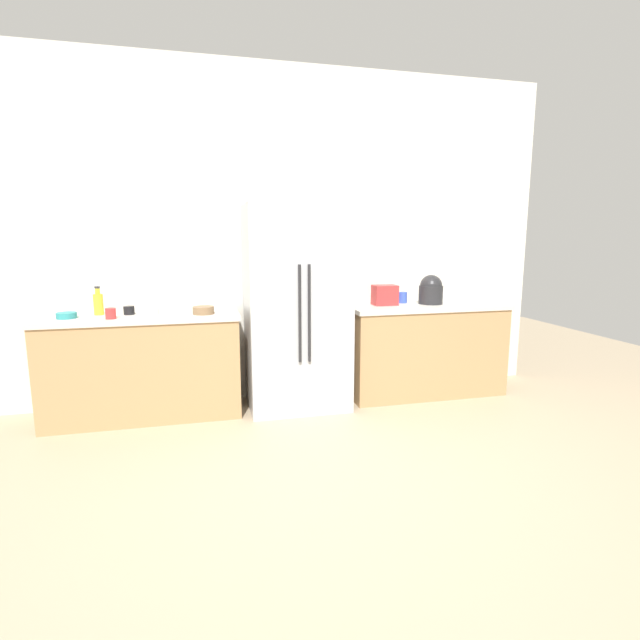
{
  "coord_description": "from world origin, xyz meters",
  "views": [
    {
      "loc": [
        -0.76,
        -2.7,
        1.53
      ],
      "look_at": [
        0.02,
        0.46,
        0.96
      ],
      "focal_mm": 27.08,
      "sensor_mm": 36.0,
      "label": 1
    }
  ],
  "objects_px": {
    "refrigerator": "(296,308)",
    "toaster": "(385,295)",
    "bowl_c": "(67,315)",
    "bowl_b": "(203,310)",
    "rice_cooker": "(431,290)",
    "cup_c": "(402,297)",
    "bowl_a": "(148,311)",
    "bottle_a": "(98,303)",
    "cup_b": "(129,310)",
    "cup_a": "(111,313)"
  },
  "relations": [
    {
      "from": "rice_cooker",
      "to": "cup_c",
      "type": "xyz_separation_m",
      "value": [
        -0.24,
        0.13,
        -0.08
      ]
    },
    {
      "from": "refrigerator",
      "to": "cup_a",
      "type": "height_order",
      "value": "refrigerator"
    },
    {
      "from": "refrigerator",
      "to": "toaster",
      "type": "relative_size",
      "value": 8.14
    },
    {
      "from": "toaster",
      "to": "bowl_a",
      "type": "height_order",
      "value": "toaster"
    },
    {
      "from": "refrigerator",
      "to": "cup_b",
      "type": "relative_size",
      "value": 20.19
    },
    {
      "from": "rice_cooker",
      "to": "cup_c",
      "type": "relative_size",
      "value": 2.64
    },
    {
      "from": "refrigerator",
      "to": "toaster",
      "type": "xyz_separation_m",
      "value": [
        0.88,
        0.1,
        0.08
      ]
    },
    {
      "from": "rice_cooker",
      "to": "bottle_a",
      "type": "xyz_separation_m",
      "value": [
        -2.99,
        0.06,
        -0.03
      ]
    },
    {
      "from": "cup_a",
      "to": "bowl_c",
      "type": "bearing_deg",
      "value": 161.9
    },
    {
      "from": "rice_cooker",
      "to": "bowl_b",
      "type": "bearing_deg",
      "value": -177.23
    },
    {
      "from": "refrigerator",
      "to": "bowl_b",
      "type": "relative_size",
      "value": 10.06
    },
    {
      "from": "cup_a",
      "to": "bowl_b",
      "type": "distance_m",
      "value": 0.72
    },
    {
      "from": "toaster",
      "to": "bowl_c",
      "type": "height_order",
      "value": "toaster"
    },
    {
      "from": "refrigerator",
      "to": "bowl_c",
      "type": "distance_m",
      "value": 1.87
    },
    {
      "from": "bottle_a",
      "to": "cup_c",
      "type": "distance_m",
      "value": 2.75
    },
    {
      "from": "refrigerator",
      "to": "cup_c",
      "type": "height_order",
      "value": "refrigerator"
    },
    {
      "from": "rice_cooker",
      "to": "bowl_c",
      "type": "xyz_separation_m",
      "value": [
        -3.21,
        -0.07,
        -0.11
      ]
    },
    {
      "from": "refrigerator",
      "to": "cup_a",
      "type": "xyz_separation_m",
      "value": [
        -1.52,
        -0.11,
        0.03
      ]
    },
    {
      "from": "rice_cooker",
      "to": "bowl_b",
      "type": "distance_m",
      "value": 2.15
    },
    {
      "from": "bottle_a",
      "to": "rice_cooker",
      "type": "bearing_deg",
      "value": -1.2
    },
    {
      "from": "cup_c",
      "to": "bowl_c",
      "type": "height_order",
      "value": "cup_c"
    },
    {
      "from": "bowl_a",
      "to": "bowl_b",
      "type": "relative_size",
      "value": 1.01
    },
    {
      "from": "refrigerator",
      "to": "cup_c",
      "type": "relative_size",
      "value": 16.9
    },
    {
      "from": "refrigerator",
      "to": "bowl_c",
      "type": "bearing_deg",
      "value": 179.89
    },
    {
      "from": "bowl_a",
      "to": "bowl_b",
      "type": "height_order",
      "value": "same"
    },
    {
      "from": "bottle_a",
      "to": "cup_a",
      "type": "distance_m",
      "value": 0.28
    },
    {
      "from": "refrigerator",
      "to": "bottle_a",
      "type": "bearing_deg",
      "value": 175.45
    },
    {
      "from": "bottle_a",
      "to": "bowl_a",
      "type": "xyz_separation_m",
      "value": [
        0.4,
        -0.1,
        -0.07
      ]
    },
    {
      "from": "cup_b",
      "to": "cup_c",
      "type": "xyz_separation_m",
      "value": [
        2.51,
        0.11,
        0.02
      ]
    },
    {
      "from": "cup_c",
      "to": "bowl_c",
      "type": "relative_size",
      "value": 0.69
    },
    {
      "from": "bottle_a",
      "to": "bowl_b",
      "type": "xyz_separation_m",
      "value": [
        0.85,
        -0.17,
        -0.07
      ]
    },
    {
      "from": "cup_b",
      "to": "bowl_a",
      "type": "xyz_separation_m",
      "value": [
        0.15,
        -0.05,
        -0.0
      ]
    },
    {
      "from": "refrigerator",
      "to": "toaster",
      "type": "bearing_deg",
      "value": 6.78
    },
    {
      "from": "toaster",
      "to": "bowl_a",
      "type": "bearing_deg",
      "value": -178.06
    },
    {
      "from": "cup_b",
      "to": "cup_a",
      "type": "bearing_deg",
      "value": -119.43
    },
    {
      "from": "cup_a",
      "to": "cup_b",
      "type": "distance_m",
      "value": 0.23
    },
    {
      "from": "toaster",
      "to": "cup_b",
      "type": "xyz_separation_m",
      "value": [
        -2.29,
        -0.02,
        -0.06
      ]
    },
    {
      "from": "cup_c",
      "to": "bowl_a",
      "type": "xyz_separation_m",
      "value": [
        -2.36,
        -0.17,
        -0.02
      ]
    },
    {
      "from": "rice_cooker",
      "to": "bottle_a",
      "type": "bearing_deg",
      "value": 178.8
    },
    {
      "from": "toaster",
      "to": "bowl_c",
      "type": "bearing_deg",
      "value": -177.9
    },
    {
      "from": "refrigerator",
      "to": "rice_cooker",
      "type": "xyz_separation_m",
      "value": [
        1.34,
        0.07,
        0.11
      ]
    },
    {
      "from": "bowl_a",
      "to": "toaster",
      "type": "bearing_deg",
      "value": 1.94
    },
    {
      "from": "bottle_a",
      "to": "cup_b",
      "type": "height_order",
      "value": "bottle_a"
    },
    {
      "from": "cup_a",
      "to": "bowl_b",
      "type": "relative_size",
      "value": 0.48
    },
    {
      "from": "bowl_c",
      "to": "bowl_b",
      "type": "bearing_deg",
      "value": -2.08
    },
    {
      "from": "bowl_a",
      "to": "bowl_b",
      "type": "bearing_deg",
      "value": -8.46
    },
    {
      "from": "cup_c",
      "to": "bowl_a",
      "type": "distance_m",
      "value": 2.36
    },
    {
      "from": "rice_cooker",
      "to": "bowl_a",
      "type": "bearing_deg",
      "value": -179.19
    },
    {
      "from": "bowl_a",
      "to": "bowl_c",
      "type": "bearing_deg",
      "value": -177.34
    },
    {
      "from": "toaster",
      "to": "refrigerator",
      "type": "bearing_deg",
      "value": -173.22
    }
  ]
}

